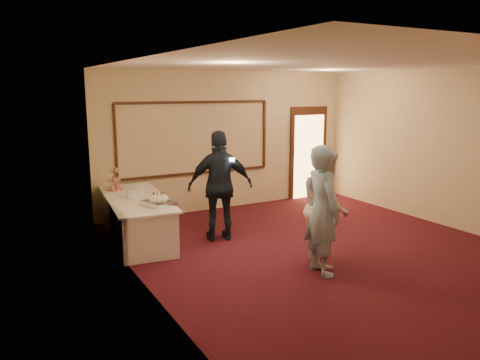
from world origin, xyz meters
name	(u,v)px	position (x,y,z in m)	size (l,w,h in m)	color
floor	(329,253)	(0.00, 0.00, 0.00)	(7.00, 7.00, 0.00)	black
room_walls	(334,129)	(0.00, 0.00, 2.03)	(6.04, 7.04, 3.02)	beige
wall_molding	(196,138)	(-0.80, 3.47, 1.60)	(3.45, 0.04, 1.55)	#351910
doorway	(308,153)	(2.15, 3.45, 1.08)	(1.05, 0.07, 2.20)	#351910
buffet_table	(137,218)	(-2.51, 2.20, 0.39)	(1.24, 2.61, 0.77)	white
pavlova_tray	(159,200)	(-2.35, 1.46, 0.86)	(0.51, 0.58, 0.20)	silver
cupcake_stand	(114,181)	(-2.68, 2.99, 0.93)	(0.31, 0.31, 0.46)	#CF535D
plate_stack_a	(132,194)	(-2.59, 2.17, 0.85)	(0.19, 0.19, 0.16)	white
plate_stack_b	(140,189)	(-2.35, 2.49, 0.85)	(0.20, 0.20, 0.17)	white
tart	(157,198)	(-2.25, 1.83, 0.80)	(0.28, 0.28, 0.06)	white
man	(322,210)	(-0.64, -0.56, 0.93)	(0.68, 0.45, 1.87)	#8CB0D4
woman	(325,206)	(-0.32, -0.24, 0.88)	(0.86, 0.67, 1.76)	silver
guest	(220,186)	(-1.21, 1.51, 0.97)	(1.13, 0.47, 1.93)	black
camera_flash	(232,160)	(-1.08, 1.30, 1.45)	(0.07, 0.04, 0.05)	white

